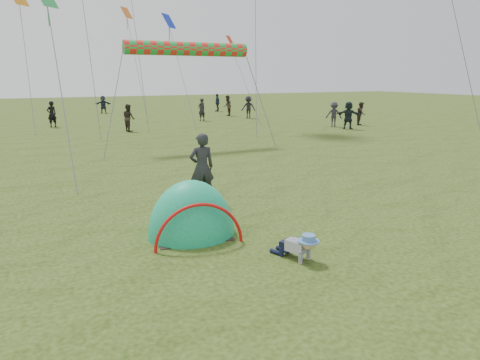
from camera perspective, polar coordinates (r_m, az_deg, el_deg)
name	(u,v)px	position (r m, az deg, el deg)	size (l,w,h in m)	color
ground	(257,267)	(7.92, 2.32, -11.55)	(140.00, 140.00, 0.00)	#1C340A
crawling_toddler	(299,245)	(8.19, 7.88, -8.64)	(0.51, 0.72, 0.56)	black
popup_tent	(192,235)	(9.45, -6.44, -7.31)	(1.90, 1.56, 2.45)	#0B8E55
standing_adult	(202,167)	(11.76, -5.11, 1.69)	(0.69, 0.45, 1.88)	#242528
crowd_person_0	(202,110)	(33.58, -5.14, 9.34)	(0.63, 0.41, 1.72)	black
crowd_person_1	(361,114)	(31.59, 15.85, 8.51)	(0.78, 0.61, 1.61)	#2D231E
crowd_person_3	(334,114)	(30.10, 12.40, 8.54)	(1.08, 0.62, 1.68)	#2D2B34
crowd_person_5	(103,104)	(42.26, -17.78, 9.57)	(1.50, 0.48, 1.62)	#212837
crowd_person_6	(52,114)	(31.88, -23.81, 8.04)	(0.63, 0.42, 1.74)	black
crowd_person_7	(227,106)	(37.57, -1.69, 9.88)	(0.86, 0.67, 1.76)	#392F25
crowd_person_9	(248,107)	(35.43, 1.13, 9.68)	(1.16, 0.67, 1.79)	black
crowd_person_11	(348,115)	(28.99, 14.26, 8.36)	(1.65, 0.53, 1.78)	black
crowd_person_13	(129,118)	(27.77, -14.62, 8.03)	(0.82, 0.64, 1.69)	#2F2822
crowd_person_14	(217,103)	(42.49, -3.03, 10.27)	(1.00, 0.42, 1.70)	#222E41
rainbow_tube_kite	(188,49)	(21.17, -6.98, 16.97)	(0.64, 0.64, 5.98)	red
diamond_kite_4	(169,21)	(32.75, -9.47, 20.19)	(1.17, 1.17, 0.00)	#102BCD
diamond_kite_6	(230,41)	(34.41, -1.30, 18.07)	(0.89, 0.89, 0.00)	red
diamond_kite_7	(127,13)	(37.08, -14.89, 20.76)	(1.02, 1.02, 0.00)	orange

